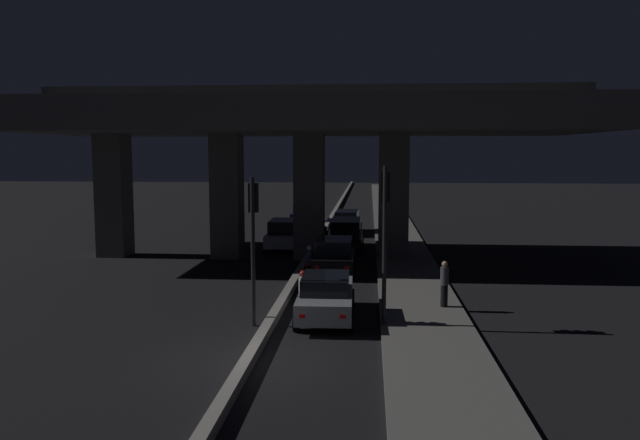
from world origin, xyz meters
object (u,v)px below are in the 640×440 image
at_px(traffic_light_right_of_median, 385,219).
at_px(car_black_second, 334,256).
at_px(car_dark_blue_second_oncoming, 305,213).
at_px(motorcycle_white_filtering_near, 303,293).
at_px(car_white_lead_oncoming, 284,234).
at_px(street_lamp, 378,165).
at_px(car_black_third, 346,234).
at_px(car_silver_lead, 326,296).
at_px(traffic_light_left_of_median, 253,225).
at_px(pedestrian_on_sidewalk, 444,284).
at_px(motorcycle_black_filtering_far, 325,241).
at_px(car_white_fourth, 347,222).
at_px(motorcycle_red_filtering_mid, 310,263).

relative_size(traffic_light_right_of_median, car_black_second, 1.29).
xyz_separation_m(car_dark_blue_second_oncoming, motorcycle_white_filtering_near, (2.74, -27.23, -0.25)).
bearing_deg(car_white_lead_oncoming, car_dark_blue_second_oncoming, 179.51).
relative_size(street_lamp, car_black_third, 1.79).
bearing_deg(traffic_light_right_of_median, car_silver_lead, 154.31).
distance_m(car_silver_lead, car_white_lead_oncoming, 15.62).
distance_m(traffic_light_left_of_median, car_white_lead_oncoming, 16.38).
distance_m(car_silver_lead, pedestrian_on_sidewalk, 4.39).
bearing_deg(car_black_third, motorcycle_white_filtering_near, 175.81).
bearing_deg(car_black_third, car_black_second, 177.61).
relative_size(traffic_light_right_of_median, street_lamp, 0.63).
relative_size(car_dark_blue_second_oncoming, motorcycle_white_filtering_near, 2.83).
bearing_deg(traffic_light_right_of_median, motorcycle_black_filtering_far, 101.02).
height_order(street_lamp, car_dark_blue_second_oncoming, street_lamp).
height_order(traffic_light_right_of_median, motorcycle_white_filtering_near, traffic_light_right_of_median).
distance_m(traffic_light_left_of_median, car_dark_blue_second_oncoming, 29.37).
bearing_deg(car_white_lead_oncoming, traffic_light_left_of_median, 3.23).
height_order(car_black_third, car_dark_blue_second_oncoming, car_black_third).
bearing_deg(car_silver_lead, car_dark_blue_second_oncoming, 6.07).
bearing_deg(motorcycle_black_filtering_far, car_silver_lead, -174.18).
height_order(car_white_lead_oncoming, motorcycle_black_filtering_far, car_white_lead_oncoming).
bearing_deg(car_black_second, car_white_lead_oncoming, 24.74).
xyz_separation_m(car_black_second, pedestrian_on_sidewalk, (4.32, -6.61, 0.14)).
height_order(car_black_second, car_black_third, car_black_third).
xyz_separation_m(traffic_light_left_of_median, car_white_fourth, (2.22, 23.64, -2.51)).
xyz_separation_m(car_white_fourth, car_white_lead_oncoming, (-3.42, -7.49, 0.07)).
height_order(car_black_second, car_dark_blue_second_oncoming, car_dark_blue_second_oncoming).
relative_size(car_black_third, motorcycle_black_filtering_far, 2.46).
bearing_deg(car_silver_lead, motorcycle_white_filtering_near, 38.87).
relative_size(traffic_light_right_of_median, car_white_lead_oncoming, 1.16).
bearing_deg(traffic_light_left_of_median, car_dark_blue_second_oncoming, 92.61).
height_order(car_silver_lead, motorcycle_black_filtering_far, car_silver_lead).
bearing_deg(traffic_light_right_of_median, car_black_second, 103.29).
xyz_separation_m(car_black_second, car_white_fourth, (0.08, 14.70, -0.04)).
relative_size(car_black_second, motorcycle_red_filtering_mid, 2.33).
height_order(traffic_light_right_of_median, motorcycle_black_filtering_far, traffic_light_right_of_median).
height_order(street_lamp, car_black_third, street_lamp).
height_order(car_white_fourth, motorcycle_white_filtering_near, car_white_fourth).
bearing_deg(car_dark_blue_second_oncoming, car_silver_lead, 9.11).
relative_size(traffic_light_left_of_median, pedestrian_on_sidewalk, 2.95).
distance_m(car_black_second, car_white_fourth, 14.70).
distance_m(motorcycle_white_filtering_near, motorcycle_red_filtering_mid, 6.38).
bearing_deg(car_dark_blue_second_oncoming, car_white_lead_oncoming, 2.33).
xyz_separation_m(street_lamp, motorcycle_red_filtering_mid, (-3.25, -10.31, -4.26)).
height_order(traffic_light_right_of_median, car_dark_blue_second_oncoming, traffic_light_right_of_median).
relative_size(traffic_light_left_of_median, motorcycle_red_filtering_mid, 2.81).
bearing_deg(car_white_fourth, motorcycle_red_filtering_mid, 177.88).
xyz_separation_m(traffic_light_left_of_median, car_black_third, (2.43, 15.77, -2.38)).
xyz_separation_m(car_silver_lead, car_black_second, (-0.17, 8.01, 0.05)).
height_order(car_silver_lead, motorcycle_red_filtering_mid, car_silver_lead).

